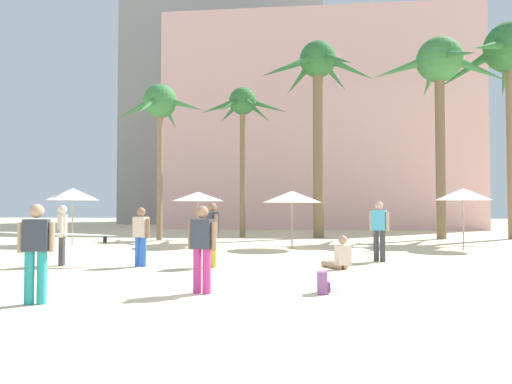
# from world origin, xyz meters

# --- Properties ---
(ground) EXTENTS (120.00, 120.00, 0.00)m
(ground) POSITION_xyz_m (0.00, 0.00, 0.00)
(ground) COLOR beige
(hotel_pink) EXTENTS (23.66, 10.06, 16.45)m
(hotel_pink) POSITION_xyz_m (2.01, 31.69, 8.23)
(hotel_pink) COLOR beige
(hotel_pink) RESTS_ON ground
(hotel_tower_gray) EXTENTS (19.76, 11.36, 34.06)m
(hotel_tower_gray) POSITION_xyz_m (-7.10, 41.36, 17.03)
(hotel_tower_gray) COLOR gray
(hotel_tower_gray) RESTS_ON ground
(palm_tree_far_left) EXTENTS (6.80, 6.83, 10.46)m
(palm_tree_far_left) POSITION_xyz_m (7.88, 17.63, 8.63)
(palm_tree_far_left) COLOR brown
(palm_tree_far_left) RESTS_ON ground
(palm_tree_left) EXTENTS (6.27, 5.52, 10.64)m
(palm_tree_left) POSITION_xyz_m (1.62, 18.07, 8.46)
(palm_tree_left) COLOR brown
(palm_tree_left) RESTS_ON ground
(palm_tree_center) EXTENTS (7.19, 7.41, 11.31)m
(palm_tree_center) POSITION_xyz_m (11.61, 18.14, 9.31)
(palm_tree_center) COLOR #896B4C
(palm_tree_center) RESTS_ON ground
(palm_tree_right) EXTENTS (4.82, 4.65, 7.85)m
(palm_tree_right) POSITION_xyz_m (-6.36, 15.64, 6.62)
(palm_tree_right) COLOR #896B4C
(palm_tree_right) RESTS_ON ground
(palm_tree_far_right) EXTENTS (4.96, 4.26, 8.21)m
(palm_tree_far_right) POSITION_xyz_m (-2.47, 18.05, 6.88)
(palm_tree_far_right) COLOR brown
(palm_tree_far_right) RESTS_ON ground
(cafe_umbrella_0) EXTENTS (2.05, 2.05, 2.36)m
(cafe_umbrella_0) POSITION_xyz_m (6.88, 11.51, 2.13)
(cafe_umbrella_0) COLOR gray
(cafe_umbrella_0) RESTS_ON ground
(cafe_umbrella_1) EXTENTS (2.21, 2.21, 2.46)m
(cafe_umbrella_1) POSITION_xyz_m (-9.06, 12.10, 2.19)
(cafe_umbrella_1) COLOR gray
(cafe_umbrella_1) RESTS_ON ground
(cafe_umbrella_2) EXTENTS (2.20, 2.20, 2.28)m
(cafe_umbrella_2) POSITION_xyz_m (-3.60, 12.15, 2.08)
(cafe_umbrella_2) COLOR gray
(cafe_umbrella_2) RESTS_ON ground
(cafe_umbrella_3) EXTENTS (2.35, 2.35, 2.28)m
(cafe_umbrella_3) POSITION_xyz_m (0.36, 11.34, 2.04)
(cafe_umbrella_3) COLOR gray
(cafe_umbrella_3) RESTS_ON ground
(beach_towel) EXTENTS (1.80, 1.27, 0.01)m
(beach_towel) POSITION_xyz_m (2.20, 2.43, 0.01)
(beach_towel) COLOR white
(beach_towel) RESTS_ON ground
(backpack) EXTENTS (0.25, 0.30, 0.42)m
(backpack) POSITION_xyz_m (1.14, 2.10, 0.20)
(backpack) COLOR #874E89
(backpack) RESTS_ON ground
(person_mid_right) EXTENTS (0.78, 0.96, 0.89)m
(person_mid_right) POSITION_xyz_m (1.74, 5.68, 0.31)
(person_mid_right) COLOR tan
(person_mid_right) RESTS_ON ground
(person_mid_center) EXTENTS (3.17, 1.27, 1.69)m
(person_mid_center) POSITION_xyz_m (-5.94, 5.43, 0.91)
(person_mid_center) COLOR #3D3D42
(person_mid_center) RESTS_ON ground
(person_far_left) EXTENTS (0.60, 0.35, 1.63)m
(person_far_left) POSITION_xyz_m (-3.68, 5.60, 0.89)
(person_far_left) COLOR blue
(person_far_left) RESTS_ON ground
(person_far_right) EXTENTS (0.61, 0.31, 1.69)m
(person_far_right) POSITION_xyz_m (-3.73, 0.67, 0.93)
(person_far_right) COLOR teal
(person_far_right) RESTS_ON ground
(person_mid_left) EXTENTS (0.57, 0.39, 1.80)m
(person_mid_left) POSITION_xyz_m (3.06, 7.39, 0.99)
(person_mid_left) COLOR #3D3D42
(person_mid_left) RESTS_ON ground
(person_near_left) EXTENTS (0.60, 0.32, 1.67)m
(person_near_left) POSITION_xyz_m (-1.14, 1.89, 0.91)
(person_near_left) COLOR #B7337F
(person_near_left) RESTS_ON ground
(person_near_right) EXTENTS (0.43, 0.55, 1.76)m
(person_near_right) POSITION_xyz_m (-1.69, 5.67, 0.97)
(person_near_right) COLOR gold
(person_near_right) RESTS_ON ground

